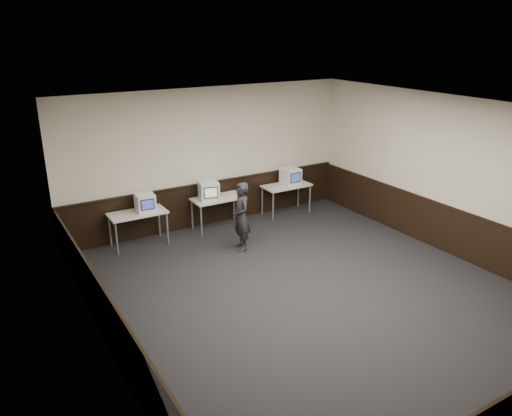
{
  "coord_description": "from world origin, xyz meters",
  "views": [
    {
      "loc": [
        -4.81,
        -6.13,
        4.42
      ],
      "look_at": [
        -0.18,
        1.6,
        1.15
      ],
      "focal_mm": 35.0,
      "sensor_mm": 36.0,
      "label": 1
    }
  ],
  "objects_px": {
    "emac_right": "(291,176)",
    "person": "(241,217)",
    "emac_center": "(209,191)",
    "emac_left": "(145,203)",
    "desk_center": "(218,200)",
    "desk_left": "(138,216)",
    "desk_right": "(286,188)"
  },
  "relations": [
    {
      "from": "desk_left",
      "to": "emac_right",
      "type": "xyz_separation_m",
      "value": [
        3.91,
        -0.01,
        0.28
      ]
    },
    {
      "from": "desk_left",
      "to": "emac_left",
      "type": "bearing_deg",
      "value": -5.58
    },
    {
      "from": "desk_center",
      "to": "emac_right",
      "type": "bearing_deg",
      "value": -0.41
    },
    {
      "from": "emac_left",
      "to": "emac_center",
      "type": "distance_m",
      "value": 1.49
    },
    {
      "from": "emac_left",
      "to": "emac_center",
      "type": "height_order",
      "value": "emac_center"
    },
    {
      "from": "emac_center",
      "to": "emac_right",
      "type": "xyz_separation_m",
      "value": [
        2.24,
        0.01,
        -0.01
      ]
    },
    {
      "from": "desk_center",
      "to": "person",
      "type": "height_order",
      "value": "person"
    },
    {
      "from": "desk_left",
      "to": "emac_left",
      "type": "height_order",
      "value": "emac_left"
    },
    {
      "from": "emac_left",
      "to": "emac_center",
      "type": "xyz_separation_m",
      "value": [
        1.49,
        -0.01,
        0.02
      ]
    },
    {
      "from": "desk_right",
      "to": "emac_center",
      "type": "xyz_separation_m",
      "value": [
        -2.14,
        -0.02,
        0.28
      ]
    },
    {
      "from": "desk_center",
      "to": "desk_right",
      "type": "xyz_separation_m",
      "value": [
        1.9,
        0.0,
        0.0
      ]
    },
    {
      "from": "emac_left",
      "to": "person",
      "type": "bearing_deg",
      "value": -34.69
    },
    {
      "from": "desk_right",
      "to": "emac_center",
      "type": "height_order",
      "value": "emac_center"
    },
    {
      "from": "desk_center",
      "to": "emac_right",
      "type": "distance_m",
      "value": 2.03
    },
    {
      "from": "desk_center",
      "to": "desk_right",
      "type": "distance_m",
      "value": 1.9
    },
    {
      "from": "desk_center",
      "to": "emac_center",
      "type": "relative_size",
      "value": 2.25
    },
    {
      "from": "desk_left",
      "to": "desk_center",
      "type": "bearing_deg",
      "value": 0.0
    },
    {
      "from": "emac_left",
      "to": "person",
      "type": "distance_m",
      "value": 2.07
    },
    {
      "from": "emac_center",
      "to": "emac_right",
      "type": "height_order",
      "value": "emac_center"
    },
    {
      "from": "desk_center",
      "to": "emac_left",
      "type": "distance_m",
      "value": 1.74
    },
    {
      "from": "emac_right",
      "to": "person",
      "type": "xyz_separation_m",
      "value": [
        -2.13,
        -1.29,
        -0.22
      ]
    },
    {
      "from": "desk_left",
      "to": "emac_left",
      "type": "relative_size",
      "value": 2.73
    },
    {
      "from": "emac_right",
      "to": "person",
      "type": "distance_m",
      "value": 2.5
    },
    {
      "from": "emac_center",
      "to": "desk_left",
      "type": "bearing_deg",
      "value": -167.17
    },
    {
      "from": "desk_right",
      "to": "emac_left",
      "type": "bearing_deg",
      "value": -179.72
    },
    {
      "from": "desk_center",
      "to": "desk_left",
      "type": "bearing_deg",
      "value": 180.0
    },
    {
      "from": "emac_center",
      "to": "person",
      "type": "bearing_deg",
      "value": -71.36
    },
    {
      "from": "emac_right",
      "to": "desk_right",
      "type": "bearing_deg",
      "value": 171.62
    },
    {
      "from": "emac_center",
      "to": "person",
      "type": "relative_size",
      "value": 0.36
    },
    {
      "from": "desk_left",
      "to": "emac_right",
      "type": "height_order",
      "value": "emac_right"
    },
    {
      "from": "desk_center",
      "to": "desk_right",
      "type": "bearing_deg",
      "value": 0.0
    },
    {
      "from": "emac_right",
      "to": "desk_left",
      "type": "bearing_deg",
      "value": 179.06
    }
  ]
}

